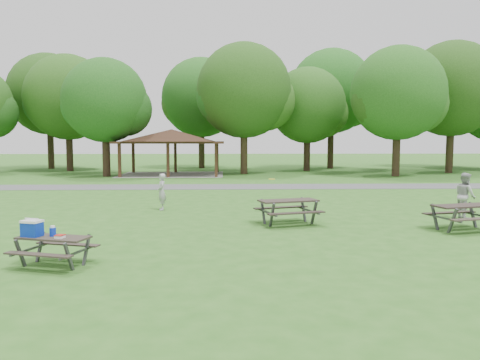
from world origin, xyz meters
name	(u,v)px	position (x,y,z in m)	size (l,w,h in m)	color
ground	(213,231)	(0.00, 0.00, 0.00)	(160.00, 160.00, 0.00)	#2B601B
asphalt_path	(219,187)	(0.00, 14.00, 0.01)	(120.00, 3.20, 0.02)	#4A4A4D
pavilion	(172,138)	(-4.00, 24.00, 3.06)	(8.60, 7.01, 3.76)	#391F14
tree_row_c	(69,100)	(-13.90, 29.03, 6.54)	(8.19, 7.80, 10.67)	black
tree_row_d	(106,103)	(-8.92, 22.53, 5.77)	(6.93, 6.60, 9.27)	black
tree_row_e	(245,93)	(2.10, 25.03, 6.78)	(8.40, 8.00, 11.02)	#322316
tree_row_f	(308,108)	(8.09, 28.53, 5.84)	(7.35, 7.00, 9.55)	black
tree_row_g	(399,96)	(14.09, 22.03, 6.33)	(7.77, 7.40, 10.25)	black
tree_row_h	(453,92)	(20.10, 25.53, 7.03)	(8.61, 8.20, 11.37)	black
tree_deep_a	(50,97)	(-16.90, 32.53, 7.13)	(8.40, 8.00, 11.38)	black
tree_deep_b	(202,100)	(-1.90, 33.03, 6.89)	(8.40, 8.00, 11.13)	black
tree_deep_c	(332,94)	(11.10, 32.03, 7.44)	(8.82, 8.40, 11.90)	#301D15
tree_deep_d	(453,100)	(24.10, 33.53, 7.03)	(8.40, 8.00, 11.27)	#302215
picnic_table_near	(47,238)	(-3.74, -3.96, 0.66)	(1.95, 1.73, 1.14)	#2D2720
picnic_table_middle	(288,206)	(2.59, 1.22, 0.65)	(2.39, 2.12, 0.88)	#2D2520
picnic_table_far	(463,211)	(8.10, -0.04, 0.63)	(2.29, 2.01, 0.85)	black
frisbee_in_flight	(272,179)	(2.26, 3.69, 1.36)	(0.29, 0.29, 0.02)	yellow
frisbee_thrower	(162,192)	(-2.25, 4.65, 0.76)	(0.55, 0.36, 1.52)	#ABABAE
frisbee_catcher	(465,196)	(9.32, 2.20, 0.85)	(0.83, 0.65, 1.71)	#AAA9AC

